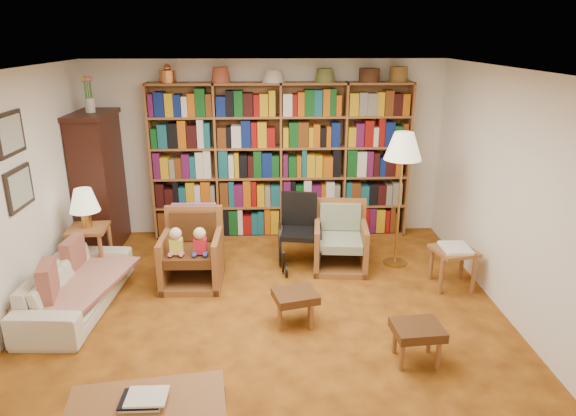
{
  "coord_description": "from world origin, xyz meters",
  "views": [
    {
      "loc": [
        0.02,
        -4.74,
        2.82
      ],
      "look_at": [
        0.23,
        0.6,
        1.0
      ],
      "focal_mm": 32.0,
      "sensor_mm": 36.0,
      "label": 1
    }
  ],
  "objects_px": {
    "armchair_leather": "(193,252)",
    "side_table_papers": "(453,255)",
    "floor_lamp": "(403,152)",
    "coffee_table": "(147,408)",
    "footstool_a": "(295,298)",
    "armchair_sage": "(339,242)",
    "side_table_lamp": "(89,239)",
    "footstool_b": "(417,332)",
    "sofa": "(77,286)",
    "wheelchair": "(300,233)"
  },
  "relations": [
    {
      "from": "armchair_leather",
      "to": "side_table_papers",
      "type": "height_order",
      "value": "armchair_leather"
    },
    {
      "from": "floor_lamp",
      "to": "coffee_table",
      "type": "height_order",
      "value": "floor_lamp"
    },
    {
      "from": "footstool_a",
      "to": "coffee_table",
      "type": "height_order",
      "value": "coffee_table"
    },
    {
      "from": "armchair_leather",
      "to": "side_table_papers",
      "type": "bearing_deg",
      "value": -5.33
    },
    {
      "from": "armchair_sage",
      "to": "coffee_table",
      "type": "bearing_deg",
      "value": -120.2
    },
    {
      "from": "side_table_papers",
      "to": "coffee_table",
      "type": "bearing_deg",
      "value": -141.47
    },
    {
      "from": "armchair_leather",
      "to": "floor_lamp",
      "type": "bearing_deg",
      "value": 7.84
    },
    {
      "from": "side_table_lamp",
      "to": "footstool_b",
      "type": "bearing_deg",
      "value": -28.61
    },
    {
      "from": "armchair_sage",
      "to": "armchair_leather",
      "type": "bearing_deg",
      "value": -169.05
    },
    {
      "from": "sofa",
      "to": "armchair_sage",
      "type": "height_order",
      "value": "armchair_sage"
    },
    {
      "from": "side_table_lamp",
      "to": "wheelchair",
      "type": "relative_size",
      "value": 0.67
    },
    {
      "from": "armchair_sage",
      "to": "footstool_a",
      "type": "distance_m",
      "value": 1.53
    },
    {
      "from": "side_table_papers",
      "to": "coffee_table",
      "type": "distance_m",
      "value": 3.83
    },
    {
      "from": "side_table_papers",
      "to": "footstool_a",
      "type": "distance_m",
      "value": 2.02
    },
    {
      "from": "sofa",
      "to": "armchair_sage",
      "type": "distance_m",
      "value": 3.11
    },
    {
      "from": "floor_lamp",
      "to": "side_table_papers",
      "type": "xyz_separation_m",
      "value": [
        0.51,
        -0.63,
        -1.08
      ]
    },
    {
      "from": "footstool_b",
      "to": "floor_lamp",
      "type": "bearing_deg",
      "value": 81.51
    },
    {
      "from": "sofa",
      "to": "coffee_table",
      "type": "bearing_deg",
      "value": -146.31
    },
    {
      "from": "footstool_a",
      "to": "coffee_table",
      "type": "relative_size",
      "value": 0.43
    },
    {
      "from": "coffee_table",
      "to": "floor_lamp",
      "type": "bearing_deg",
      "value": 50.51
    },
    {
      "from": "armchair_leather",
      "to": "footstool_a",
      "type": "relative_size",
      "value": 1.77
    },
    {
      "from": "side_table_lamp",
      "to": "armchair_sage",
      "type": "distance_m",
      "value": 3.07
    },
    {
      "from": "sofa",
      "to": "footstool_b",
      "type": "distance_m",
      "value": 3.56
    },
    {
      "from": "armchair_leather",
      "to": "wheelchair",
      "type": "xyz_separation_m",
      "value": [
        1.3,
        0.4,
        0.06
      ]
    },
    {
      "from": "side_table_lamp",
      "to": "footstool_a",
      "type": "distance_m",
      "value": 2.73
    },
    {
      "from": "floor_lamp",
      "to": "footstool_a",
      "type": "distance_m",
      "value": 2.28
    },
    {
      "from": "side_table_lamp",
      "to": "footstool_b",
      "type": "height_order",
      "value": "side_table_lamp"
    },
    {
      "from": "armchair_sage",
      "to": "side_table_papers",
      "type": "height_order",
      "value": "armchair_sage"
    },
    {
      "from": "wheelchair",
      "to": "footstool_b",
      "type": "relative_size",
      "value": 2.02
    },
    {
      "from": "sofa",
      "to": "armchair_leather",
      "type": "distance_m",
      "value": 1.32
    },
    {
      "from": "armchair_sage",
      "to": "sofa",
      "type": "bearing_deg",
      "value": -161.94
    },
    {
      "from": "armchair_leather",
      "to": "footstool_a",
      "type": "bearing_deg",
      "value": -41.73
    },
    {
      "from": "side_table_lamp",
      "to": "floor_lamp",
      "type": "xyz_separation_m",
      "value": [
        3.79,
        0.16,
        1.0
      ]
    },
    {
      "from": "wheelchair",
      "to": "footstool_a",
      "type": "distance_m",
      "value": 1.45
    },
    {
      "from": "armchair_leather",
      "to": "footstool_b",
      "type": "height_order",
      "value": "armchair_leather"
    },
    {
      "from": "floor_lamp",
      "to": "coffee_table",
      "type": "distance_m",
      "value": 4.07
    },
    {
      "from": "armchair_leather",
      "to": "footstool_b",
      "type": "distance_m",
      "value": 2.81
    },
    {
      "from": "side_table_lamp",
      "to": "armchair_leather",
      "type": "xyz_separation_m",
      "value": [
        1.26,
        -0.18,
        -0.11
      ]
    },
    {
      "from": "sofa",
      "to": "side_table_papers",
      "type": "height_order",
      "value": "sofa"
    },
    {
      "from": "coffee_table",
      "to": "armchair_sage",
      "type": "bearing_deg",
      "value": 59.8
    },
    {
      "from": "wheelchair",
      "to": "coffee_table",
      "type": "bearing_deg",
      "value": -112.22
    },
    {
      "from": "armchair_sage",
      "to": "coffee_table",
      "type": "distance_m",
      "value": 3.49
    },
    {
      "from": "sofa",
      "to": "side_table_lamp",
      "type": "bearing_deg",
      "value": 10.36
    },
    {
      "from": "side_table_papers",
      "to": "floor_lamp",
      "type": "bearing_deg",
      "value": 128.84
    },
    {
      "from": "footstool_b",
      "to": "coffee_table",
      "type": "bearing_deg",
      "value": -156.38
    },
    {
      "from": "side_table_papers",
      "to": "footstool_b",
      "type": "bearing_deg",
      "value": -119.7
    },
    {
      "from": "side_table_lamp",
      "to": "footstool_a",
      "type": "bearing_deg",
      "value": -26.76
    },
    {
      "from": "armchair_leather",
      "to": "armchair_sage",
      "type": "relative_size",
      "value": 1.07
    },
    {
      "from": "footstool_b",
      "to": "footstool_a",
      "type": "bearing_deg",
      "value": 147.36
    },
    {
      "from": "sofa",
      "to": "footstool_a",
      "type": "relative_size",
      "value": 3.48
    }
  ]
}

